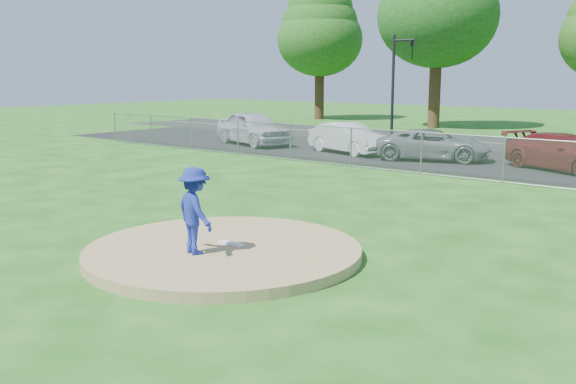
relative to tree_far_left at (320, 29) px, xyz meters
The scene contains 15 objects.
ground 32.60m from the tree_far_left, 46.27° to the right, with size 120.00×120.00×0.00m, color #175111.
pitchers_mound 40.27m from the tree_far_left, 56.31° to the right, with size 5.40×5.40×0.20m, color #9C8155.
pitching_rubber 40.08m from the tree_far_left, 56.15° to the right, with size 0.60×0.15×0.04m, color white.
chain_link_fence 31.06m from the tree_far_left, 43.67° to the right, with size 40.00×0.06×1.50m, color gray.
parking_lot 28.39m from the tree_far_left, 36.87° to the right, with size 50.00×8.00×0.01m, color black.
street 24.79m from the tree_far_left, 22.25° to the right, with size 60.00×7.00×0.01m, color #232326.
tree_far_left is the anchor object (origin of this frame).
tree_left 11.24m from the tree_far_left, 10.30° to the right, with size 7.84×7.84×12.53m.
traffic_signal_left 17.60m from the tree_far_left, 39.73° to the right, with size 1.28×0.20×5.60m.
pitcher 40.64m from the tree_far_left, 56.91° to the right, with size 1.06×0.61×1.64m, color navy.
traffic_cone 23.83m from the tree_far_left, 49.61° to the right, with size 0.39×0.39×0.76m, color orange.
parked_car_silver 20.53m from the tree_far_left, 63.47° to the right, with size 2.00×4.97×1.69m, color silver.
parked_car_white 23.62m from the tree_far_left, 50.28° to the right, with size 1.46×4.17×1.38m, color silver.
parked_car_gray 26.19m from the tree_far_left, 42.85° to the right, with size 2.13×4.62×1.28m, color gray.
parked_car_darkred 29.85m from the tree_far_left, 35.59° to the right, with size 1.91×4.70×1.36m, color maroon.
Camera 1 is at (8.65, -8.63, 3.51)m, focal length 40.00 mm.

